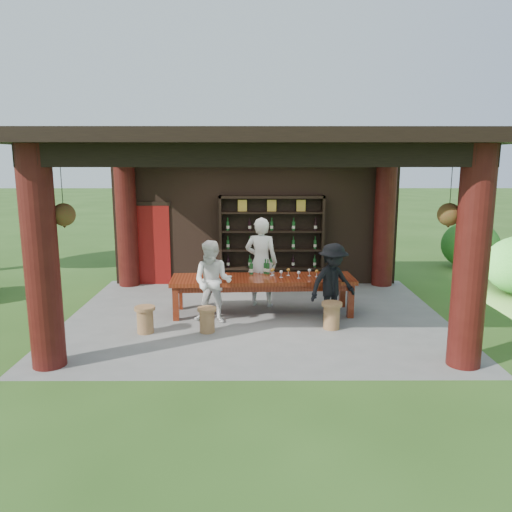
{
  "coord_description": "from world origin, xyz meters",
  "views": [
    {
      "loc": [
        -0.04,
        -9.55,
        3.08
      ],
      "look_at": [
        0.0,
        0.4,
        1.15
      ],
      "focal_mm": 35.0,
      "sensor_mm": 36.0,
      "label": 1
    }
  ],
  "objects_px": {
    "stool_near_left": "(207,319)",
    "stool_far_left": "(145,319)",
    "stool_near_right": "(332,315)",
    "host": "(261,262)",
    "napkin_basket": "(211,276)",
    "guest_man": "(333,283)",
    "guest_woman": "(213,282)",
    "tasting_table": "(263,283)",
    "wine_shelf": "(272,241)"
  },
  "relations": [
    {
      "from": "stool_near_left",
      "to": "wine_shelf",
      "type": "bearing_deg",
      "value": 69.23
    },
    {
      "from": "stool_near_right",
      "to": "guest_woman",
      "type": "distance_m",
      "value": 2.31
    },
    {
      "from": "wine_shelf",
      "to": "tasting_table",
      "type": "xyz_separation_m",
      "value": [
        -0.25,
        -2.24,
        -0.48
      ]
    },
    {
      "from": "guest_woman",
      "to": "stool_near_right",
      "type": "bearing_deg",
      "value": 1.98
    },
    {
      "from": "host",
      "to": "stool_near_left",
      "type": "bearing_deg",
      "value": 72.27
    },
    {
      "from": "stool_near_right",
      "to": "host",
      "type": "bearing_deg",
      "value": 130.39
    },
    {
      "from": "wine_shelf",
      "to": "host",
      "type": "xyz_separation_m",
      "value": [
        -0.28,
        -1.68,
        -0.17
      ]
    },
    {
      "from": "stool_far_left",
      "to": "stool_near_left",
      "type": "bearing_deg",
      "value": 1.72
    },
    {
      "from": "guest_woman",
      "to": "wine_shelf",
      "type": "bearing_deg",
      "value": 78.74
    },
    {
      "from": "guest_man",
      "to": "stool_near_left",
      "type": "bearing_deg",
      "value": 165.67
    },
    {
      "from": "wine_shelf",
      "to": "guest_woman",
      "type": "relative_size",
      "value": 1.6
    },
    {
      "from": "stool_near_left",
      "to": "napkin_basket",
      "type": "xyz_separation_m",
      "value": [
        -0.0,
        0.96,
        0.58
      ]
    },
    {
      "from": "stool_far_left",
      "to": "napkin_basket",
      "type": "distance_m",
      "value": 1.59
    },
    {
      "from": "tasting_table",
      "to": "stool_near_right",
      "type": "xyz_separation_m",
      "value": [
        1.25,
        -0.95,
        -0.37
      ]
    },
    {
      "from": "host",
      "to": "napkin_basket",
      "type": "relative_size",
      "value": 7.29
    },
    {
      "from": "guest_man",
      "to": "tasting_table",
      "type": "bearing_deg",
      "value": 128.93
    },
    {
      "from": "wine_shelf",
      "to": "napkin_basket",
      "type": "bearing_deg",
      "value": -117.99
    },
    {
      "from": "napkin_basket",
      "to": "stool_near_left",
      "type": "bearing_deg",
      "value": -89.79
    },
    {
      "from": "guest_man",
      "to": "guest_woman",
      "type": "bearing_deg",
      "value": 151.63
    },
    {
      "from": "tasting_table",
      "to": "guest_man",
      "type": "height_order",
      "value": "guest_man"
    },
    {
      "from": "host",
      "to": "tasting_table",
      "type": "bearing_deg",
      "value": 105.59
    },
    {
      "from": "tasting_table",
      "to": "stool_near_left",
      "type": "xyz_separation_m",
      "value": [
        -1.03,
        -1.13,
        -0.4
      ]
    },
    {
      "from": "host",
      "to": "napkin_basket",
      "type": "height_order",
      "value": "host"
    },
    {
      "from": "stool_far_left",
      "to": "host",
      "type": "bearing_deg",
      "value": 39.15
    },
    {
      "from": "guest_man",
      "to": "host",
      "type": "bearing_deg",
      "value": 112.25
    },
    {
      "from": "host",
      "to": "guest_woman",
      "type": "height_order",
      "value": "host"
    },
    {
      "from": "stool_near_left",
      "to": "host",
      "type": "xyz_separation_m",
      "value": [
        1.0,
        1.69,
        0.71
      ]
    },
    {
      "from": "stool_near_right",
      "to": "guest_man",
      "type": "height_order",
      "value": "guest_man"
    },
    {
      "from": "stool_near_right",
      "to": "wine_shelf",
      "type": "bearing_deg",
      "value": 107.47
    },
    {
      "from": "host",
      "to": "guest_woman",
      "type": "relative_size",
      "value": 1.2
    },
    {
      "from": "stool_near_left",
      "to": "guest_man",
      "type": "bearing_deg",
      "value": 13.4
    },
    {
      "from": "stool_near_left",
      "to": "stool_far_left",
      "type": "xyz_separation_m",
      "value": [
        -1.11,
        -0.03,
        0.02
      ]
    },
    {
      "from": "wine_shelf",
      "to": "stool_near_right",
      "type": "height_order",
      "value": "wine_shelf"
    },
    {
      "from": "guest_woman",
      "to": "guest_man",
      "type": "height_order",
      "value": "guest_woman"
    },
    {
      "from": "stool_far_left",
      "to": "tasting_table",
      "type": "bearing_deg",
      "value": 28.49
    },
    {
      "from": "host",
      "to": "wine_shelf",
      "type": "bearing_deg",
      "value": -86.35
    },
    {
      "from": "wine_shelf",
      "to": "guest_man",
      "type": "xyz_separation_m",
      "value": [
        1.07,
        -2.81,
        -0.35
      ]
    },
    {
      "from": "stool_far_left",
      "to": "guest_man",
      "type": "relative_size",
      "value": 0.32
    },
    {
      "from": "stool_near_right",
      "to": "napkin_basket",
      "type": "height_order",
      "value": "napkin_basket"
    },
    {
      "from": "guest_woman",
      "to": "guest_man",
      "type": "xyz_separation_m",
      "value": [
        2.28,
        -0.03,
        -0.02
      ]
    },
    {
      "from": "wine_shelf",
      "to": "host",
      "type": "distance_m",
      "value": 1.72
    },
    {
      "from": "wine_shelf",
      "to": "stool_near_right",
      "type": "relative_size",
      "value": 5.05
    },
    {
      "from": "host",
      "to": "guest_man",
      "type": "xyz_separation_m",
      "value": [
        1.34,
        -1.13,
        -0.18
      ]
    },
    {
      "from": "stool_far_left",
      "to": "host",
      "type": "relative_size",
      "value": 0.26
    },
    {
      "from": "tasting_table",
      "to": "guest_woman",
      "type": "distance_m",
      "value": 1.12
    },
    {
      "from": "tasting_table",
      "to": "stool_near_left",
      "type": "height_order",
      "value": "tasting_table"
    },
    {
      "from": "stool_near_right",
      "to": "napkin_basket",
      "type": "xyz_separation_m",
      "value": [
        -2.29,
        0.78,
        0.55
      ]
    },
    {
      "from": "stool_near_left",
      "to": "stool_near_right",
      "type": "bearing_deg",
      "value": 4.57
    },
    {
      "from": "stool_near_left",
      "to": "host",
      "type": "relative_size",
      "value": 0.24
    },
    {
      "from": "stool_near_right",
      "to": "host",
      "type": "distance_m",
      "value": 2.09
    }
  ]
}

